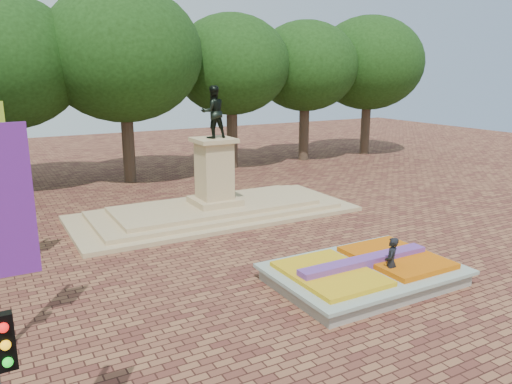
# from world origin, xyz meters

# --- Properties ---
(ground) EXTENTS (90.00, 90.00, 0.00)m
(ground) POSITION_xyz_m (0.00, 0.00, 0.00)
(ground) COLOR brown
(ground) RESTS_ON ground
(flower_bed) EXTENTS (6.30, 4.30, 0.91)m
(flower_bed) POSITION_xyz_m (1.03, -2.00, 0.38)
(flower_bed) COLOR gray
(flower_bed) RESTS_ON ground
(monument) EXTENTS (14.00, 6.00, 6.40)m
(monument) POSITION_xyz_m (0.00, 8.00, 0.88)
(monument) COLOR tan
(monument) RESTS_ON ground
(tree_row_back) EXTENTS (44.80, 8.80, 10.43)m
(tree_row_back) POSITION_xyz_m (2.33, 18.00, 6.67)
(tree_row_back) COLOR #3D2A21
(tree_row_back) RESTS_ON ground
(pedestrian) EXTENTS (0.75, 0.73, 1.74)m
(pedestrian) POSITION_xyz_m (1.52, -2.70, 0.87)
(pedestrian) COLOR black
(pedestrian) RESTS_ON ground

